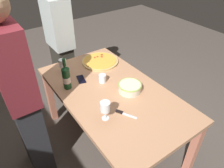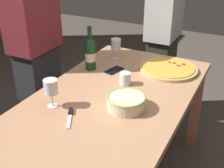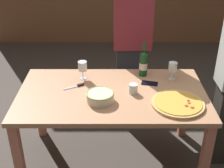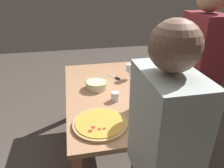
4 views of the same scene
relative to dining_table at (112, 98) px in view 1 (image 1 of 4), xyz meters
name	(u,v)px [view 1 (image 1 of 4)]	position (x,y,z in m)	size (l,w,h in m)	color
ground_plane	(112,141)	(0.00, 0.00, -0.66)	(8.00, 8.00, 0.00)	#514841
dining_table	(112,98)	(0.00, 0.00, 0.00)	(1.60, 0.90, 0.75)	tan
pizza	(100,61)	(0.52, -0.20, 0.11)	(0.42, 0.42, 0.03)	tan
serving_bowl	(130,87)	(-0.10, -0.14, 0.14)	(0.23, 0.23, 0.08)	beige
wine_bottle	(66,77)	(0.29, 0.32, 0.22)	(0.08, 0.08, 0.32)	#133F1C
wine_glass_near_pizza	(105,107)	(-0.27, 0.25, 0.21)	(0.08, 0.08, 0.17)	white
wine_glass_by_bottle	(63,64)	(0.55, 0.24, 0.21)	(0.08, 0.08, 0.17)	white
cup_amber	(102,78)	(0.18, -0.01, 0.13)	(0.07, 0.07, 0.08)	white
cell_phone	(81,79)	(0.34, 0.15, 0.10)	(0.07, 0.14, 0.01)	black
pizza_knife	(123,113)	(-0.31, 0.10, 0.10)	(0.18, 0.11, 0.02)	silver
person_host	(60,44)	(1.09, 0.03, 0.17)	(0.39, 0.24, 1.63)	#302E26
person_guest_left	(21,97)	(0.21, 0.76, 0.24)	(0.39, 0.24, 1.74)	#292A2E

